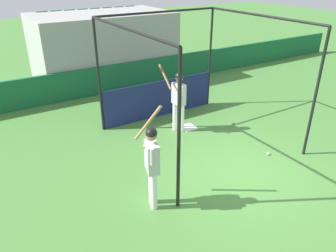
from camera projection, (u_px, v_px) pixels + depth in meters
name	position (u px, v px, depth m)	size (l,w,h in m)	color
ground_plane	(241.00, 172.00, 7.65)	(60.00, 60.00, 0.00)	#477F38
outfield_wall	(122.00, 77.00, 12.52)	(24.00, 0.12, 1.04)	#196038
bleacher_section	(104.00, 47.00, 13.43)	(5.40, 3.20, 2.72)	#9E9E99
batting_cage	(173.00, 82.00, 9.36)	(3.92, 4.08, 3.21)	black
home_plate	(188.00, 127.00, 9.77)	(0.44, 0.44, 0.02)	white
player_batter	(178.00, 97.00, 9.15)	(0.52, 0.84, 1.89)	white
player_waiting	(152.00, 160.00, 6.15)	(0.50, 0.78, 2.05)	white
baseball	(268.00, 154.00, 8.34)	(0.07, 0.07, 0.07)	white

